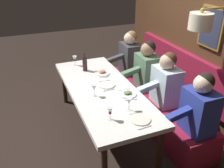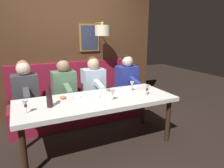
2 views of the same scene
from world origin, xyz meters
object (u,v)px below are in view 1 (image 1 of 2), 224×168
at_px(wine_bottle, 85,64).
at_px(wine_glass_1, 129,102).
at_px(wine_glass_3, 110,111).
at_px(diner_nearest, 200,106).
at_px(diner_near, 166,81).
at_px(wine_glass_2, 94,88).
at_px(dining_table, 102,92).
at_px(diner_far, 130,54).
at_px(diner_middle, 147,67).
at_px(wine_glass_0, 75,59).

bearing_deg(wine_bottle, wine_glass_1, -82.98).
bearing_deg(wine_glass_3, diner_nearest, -12.93).
xyz_separation_m(diner_near, wine_bottle, (-0.93, 0.94, 0.04)).
height_order(diner_near, wine_bottle, diner_near).
relative_size(wine_glass_2, wine_glass_3, 1.00).
distance_m(dining_table, wine_glass_1, 0.68).
height_order(wine_glass_1, wine_glass_2, same).
height_order(diner_far, wine_glass_3, diner_far).
bearing_deg(diner_near, diner_nearest, -90.00).
height_order(diner_nearest, wine_bottle, diner_nearest).
bearing_deg(wine_glass_2, dining_table, 45.18).
bearing_deg(wine_glass_1, diner_nearest, -23.61).
xyz_separation_m(dining_table, wine_bottle, (-0.05, 0.67, 0.18)).
bearing_deg(diner_middle, wine_glass_0, 146.75).
bearing_deg(diner_far, wine_glass_3, -122.34).
bearing_deg(wine_glass_3, dining_table, 77.30).
bearing_deg(wine_glass_3, diner_far, 57.66).
relative_size(dining_table, diner_far, 2.86).
bearing_deg(dining_table, diner_nearest, -48.15).
xyz_separation_m(diner_middle, wine_glass_0, (-1.02, 0.67, 0.04)).
bearing_deg(diner_middle, dining_table, -162.21).
height_order(wine_glass_0, wine_glass_1, same).
bearing_deg(wine_glass_2, wine_bottle, 81.90).
relative_size(diner_far, wine_glass_2, 4.82).
bearing_deg(diner_nearest, wine_glass_2, 142.08).
height_order(diner_middle, wine_bottle, diner_middle).
bearing_deg(wine_glass_3, diner_middle, 44.37).
distance_m(diner_near, wine_glass_3, 1.15).
height_order(diner_nearest, wine_glass_2, diner_nearest).
height_order(diner_middle, wine_glass_2, diner_middle).
xyz_separation_m(wine_glass_2, wine_bottle, (0.12, 0.83, -0.00)).
bearing_deg(wine_bottle, wine_glass_2, -98.10).
distance_m(diner_middle, wine_glass_1, 1.21).
bearing_deg(diner_nearest, diner_far, 90.00).
height_order(diner_middle, wine_glass_1, diner_middle).
height_order(diner_near, diner_middle, same).
relative_size(diner_nearest, wine_glass_3, 4.82).
relative_size(diner_near, wine_glass_0, 4.82).
relative_size(diner_nearest, wine_glass_0, 4.82).
bearing_deg(wine_glass_0, dining_table, -81.49).
height_order(diner_nearest, diner_middle, same).
xyz_separation_m(diner_nearest, diner_far, (0.00, 1.90, 0.00)).
relative_size(wine_glass_3, wine_bottle, 0.55).
xyz_separation_m(diner_near, wine_glass_3, (-1.05, -0.48, 0.04)).
bearing_deg(diner_far, wine_bottle, -165.14).
bearing_deg(wine_glass_2, diner_nearest, -37.92).
xyz_separation_m(diner_near, wine_glass_1, (-0.77, -0.38, 0.04)).
xyz_separation_m(diner_near, diner_middle, (0.00, 0.55, 0.00)).
bearing_deg(wine_glass_0, wine_bottle, -71.74).
relative_size(diner_near, diner_far, 1.00).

